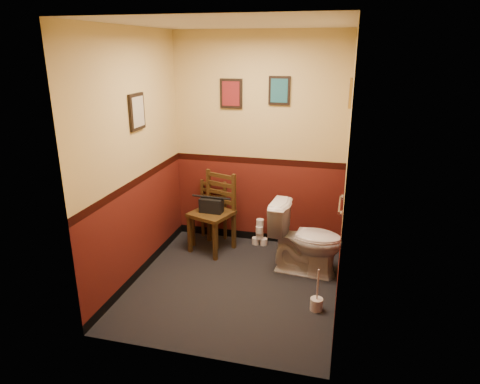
# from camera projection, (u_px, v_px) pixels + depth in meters

# --- Properties ---
(floor) EXTENTS (2.20, 2.40, 0.00)m
(floor) POSITION_uv_depth(u_px,v_px,m) (234.00, 284.00, 4.74)
(floor) COLOR black
(floor) RESTS_ON ground
(ceiling) EXTENTS (2.20, 2.40, 0.00)m
(ceiling) POSITION_uv_depth(u_px,v_px,m) (233.00, 23.00, 3.87)
(ceiling) COLOR silver
(ceiling) RESTS_ON ground
(wall_back) EXTENTS (2.20, 0.00, 2.70)m
(wall_back) POSITION_uv_depth(u_px,v_px,m) (259.00, 142.00, 5.40)
(wall_back) COLOR #561811
(wall_back) RESTS_ON ground
(wall_front) EXTENTS (2.20, 0.00, 2.70)m
(wall_front) POSITION_uv_depth(u_px,v_px,m) (192.00, 208.00, 3.20)
(wall_front) COLOR #561811
(wall_front) RESTS_ON ground
(wall_left) EXTENTS (0.00, 2.40, 2.70)m
(wall_left) POSITION_uv_depth(u_px,v_px,m) (135.00, 160.00, 4.56)
(wall_left) COLOR #561811
(wall_left) RESTS_ON ground
(wall_right) EXTENTS (0.00, 2.40, 2.70)m
(wall_right) POSITION_uv_depth(u_px,v_px,m) (346.00, 174.00, 4.05)
(wall_right) COLOR #561811
(wall_right) RESTS_ON ground
(grab_bar) EXTENTS (0.05, 0.56, 0.06)m
(grab_bar) POSITION_uv_depth(u_px,v_px,m) (340.00, 205.00, 4.41)
(grab_bar) COLOR silver
(grab_bar) RESTS_ON wall_right
(framed_print_back_a) EXTENTS (0.28, 0.04, 0.36)m
(framed_print_back_a) POSITION_uv_depth(u_px,v_px,m) (231.00, 94.00, 5.27)
(framed_print_back_a) COLOR black
(framed_print_back_a) RESTS_ON wall_back
(framed_print_back_b) EXTENTS (0.26, 0.04, 0.34)m
(framed_print_back_b) POSITION_uv_depth(u_px,v_px,m) (279.00, 91.00, 5.12)
(framed_print_back_b) COLOR black
(framed_print_back_b) RESTS_ON wall_back
(framed_print_left) EXTENTS (0.04, 0.30, 0.38)m
(framed_print_left) POSITION_uv_depth(u_px,v_px,m) (137.00, 112.00, 4.49)
(framed_print_left) COLOR black
(framed_print_left) RESTS_ON wall_left
(framed_print_right) EXTENTS (0.04, 0.34, 0.28)m
(framed_print_right) POSITION_uv_depth(u_px,v_px,m) (350.00, 93.00, 4.38)
(framed_print_right) COLOR olive
(framed_print_right) RESTS_ON wall_right
(toilet) EXTENTS (0.87, 0.54, 0.82)m
(toilet) POSITION_uv_depth(u_px,v_px,m) (306.00, 239.00, 4.88)
(toilet) COLOR white
(toilet) RESTS_ON floor
(toilet_brush) EXTENTS (0.13, 0.13, 0.45)m
(toilet_brush) POSITION_uv_depth(u_px,v_px,m) (316.00, 303.00, 4.26)
(toilet_brush) COLOR silver
(toilet_brush) RESTS_ON floor
(chair_left) EXTENTS (0.40, 0.40, 0.81)m
(chair_left) POSITION_uv_depth(u_px,v_px,m) (210.00, 213.00, 5.67)
(chair_left) COLOR #4F3617
(chair_left) RESTS_ON floor
(chair_right) EXTENTS (0.60, 0.60, 1.00)m
(chair_right) POSITION_uv_depth(u_px,v_px,m) (214.00, 212.00, 5.42)
(chair_right) COLOR #4F3617
(chair_right) RESTS_ON floor
(handbag) EXTENTS (0.29, 0.16, 0.21)m
(handbag) POSITION_uv_depth(u_px,v_px,m) (211.00, 205.00, 5.35)
(handbag) COLOR black
(handbag) RESTS_ON chair_right
(tp_stack) EXTENTS (0.21, 0.13, 0.36)m
(tp_stack) POSITION_uv_depth(u_px,v_px,m) (260.00, 234.00, 5.65)
(tp_stack) COLOR silver
(tp_stack) RESTS_ON floor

